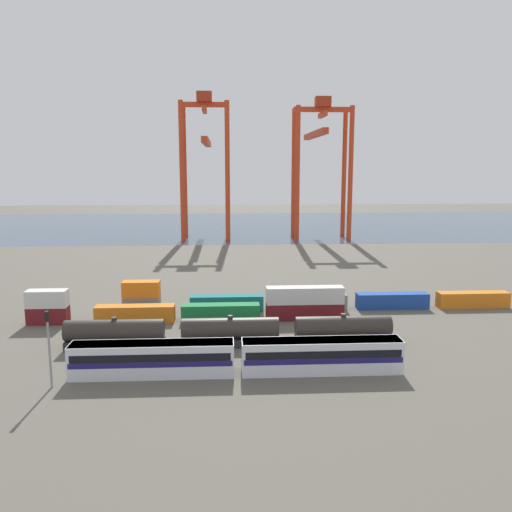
# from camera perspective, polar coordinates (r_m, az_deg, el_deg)

# --- Properties ---
(ground_plane) EXTENTS (420.00, 420.00, 0.00)m
(ground_plane) POSITION_cam_1_polar(r_m,az_deg,el_deg) (124.10, 2.18, -1.31)
(ground_plane) COLOR #5B564C
(harbour_water) EXTENTS (400.00, 110.00, 0.01)m
(harbour_water) POSITION_cam_1_polar(r_m,az_deg,el_deg) (215.68, -0.12, 3.39)
(harbour_water) COLOR #384C60
(harbour_water) RESTS_ON ground_plane
(passenger_train) EXTENTS (38.14, 3.14, 3.90)m
(passenger_train) POSITION_cam_1_polar(r_m,az_deg,el_deg) (61.53, -1.99, -10.80)
(passenger_train) COLOR silver
(passenger_train) RESTS_ON ground_plane
(freight_tank_row) EXTENTS (43.32, 2.73, 4.19)m
(freight_tank_row) POSITION_cam_1_polar(r_m,az_deg,el_deg) (70.72, -2.82, -8.21)
(freight_tank_row) COLOR #232326
(freight_tank_row) RESTS_ON ground_plane
(signal_mast) EXTENTS (0.36, 0.60, 8.56)m
(signal_mast) POSITION_cam_1_polar(r_m,az_deg,el_deg) (60.89, -21.62, -8.40)
(signal_mast) COLOR gray
(signal_mast) RESTS_ON ground_plane
(shipping_container_0) EXTENTS (6.04, 2.44, 2.60)m
(shipping_container_0) POSITION_cam_1_polar(r_m,az_deg,el_deg) (86.60, -21.65, -5.99)
(shipping_container_0) COLOR maroon
(shipping_container_0) RESTS_ON ground_plane
(shipping_container_1) EXTENTS (6.04, 2.44, 2.60)m
(shipping_container_1) POSITION_cam_1_polar(r_m,az_deg,el_deg) (85.96, -21.76, -4.31)
(shipping_container_1) COLOR silver
(shipping_container_1) RESTS_ON shipping_container_0
(shipping_container_2) EXTENTS (12.10, 2.44, 2.60)m
(shipping_container_2) POSITION_cam_1_polar(r_m,az_deg,el_deg) (83.37, -13.00, -6.13)
(shipping_container_2) COLOR orange
(shipping_container_2) RESTS_ON ground_plane
(shipping_container_3) EXTENTS (12.10, 2.44, 2.60)m
(shipping_container_3) POSITION_cam_1_polar(r_m,az_deg,el_deg) (82.14, -3.87, -6.14)
(shipping_container_3) COLOR #197538
(shipping_container_3) RESTS_ON ground_plane
(shipping_container_4) EXTENTS (12.10, 2.44, 2.60)m
(shipping_container_4) POSITION_cam_1_polar(r_m,az_deg,el_deg) (83.02, 5.30, -5.99)
(shipping_container_4) COLOR maroon
(shipping_container_4) RESTS_ON ground_plane
(shipping_container_5) EXTENTS (12.10, 2.44, 2.60)m
(shipping_container_5) POSITION_cam_1_polar(r_m,az_deg,el_deg) (82.35, 5.33, -4.25)
(shipping_container_5) COLOR silver
(shipping_container_5) RESTS_ON shipping_container_4
(shipping_container_6) EXTENTS (6.04, 2.44, 2.60)m
(shipping_container_6) POSITION_cam_1_polar(r_m,az_deg,el_deg) (88.69, -12.30, -5.15)
(shipping_container_6) COLOR slate
(shipping_container_6) RESTS_ON ground_plane
(shipping_container_7) EXTENTS (6.04, 2.44, 2.60)m
(shipping_container_7) POSITION_cam_1_polar(r_m,az_deg,el_deg) (88.07, -12.36, -3.51)
(shipping_container_7) COLOR orange
(shipping_container_7) RESTS_ON shipping_container_6
(shipping_container_8) EXTENTS (12.10, 2.44, 2.60)m
(shipping_container_8) POSITION_cam_1_polar(r_m,az_deg,el_deg) (87.55, -3.20, -5.13)
(shipping_container_8) COLOR #146066
(shipping_container_8) RESTS_ON ground_plane
(shipping_container_9) EXTENTS (12.10, 2.44, 2.60)m
(shipping_container_9) POSITION_cam_1_polar(r_m,az_deg,el_deg) (88.64, 5.91, -4.98)
(shipping_container_9) COLOR slate
(shipping_container_9) RESTS_ON ground_plane
(shipping_container_10) EXTENTS (12.10, 2.44, 2.60)m
(shipping_container_10) POSITION_cam_1_polar(r_m,az_deg,el_deg) (91.86, 14.58, -4.73)
(shipping_container_10) COLOR #1C4299
(shipping_container_10) RESTS_ON ground_plane
(shipping_container_11) EXTENTS (12.10, 2.44, 2.60)m
(shipping_container_11) POSITION_cam_1_polar(r_m,az_deg,el_deg) (97.01, 22.49, -4.40)
(shipping_container_11) COLOR orange
(shipping_container_11) RESTS_ON ground_plane
(gantry_crane_west) EXTENTS (15.87, 40.80, 47.10)m
(gantry_crane_west) POSITION_cam_1_polar(r_m,az_deg,el_deg) (176.23, -5.51, 11.11)
(gantry_crane_west) COLOR red
(gantry_crane_west) RESTS_ON ground_plane
(gantry_crane_central) EXTENTS (18.72, 40.64, 45.82)m
(gantry_crane_central) POSITION_cam_1_polar(r_m,az_deg,el_deg) (178.85, 6.97, 11.15)
(gantry_crane_central) COLOR red
(gantry_crane_central) RESTS_ON ground_plane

